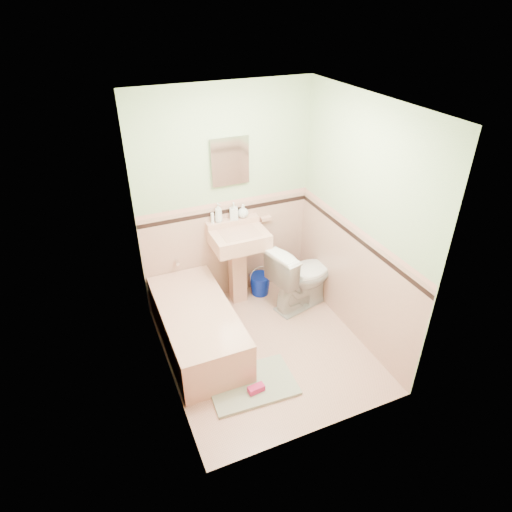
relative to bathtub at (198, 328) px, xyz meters
name	(u,v)px	position (x,y,z in m)	size (l,w,h in m)	color
floor	(265,348)	(0.63, -0.33, -0.23)	(2.20, 2.20, 0.00)	#DAA58E
ceiling	(269,104)	(0.63, -0.33, 2.27)	(2.20, 2.20, 0.00)	white
wall_back	(226,200)	(0.63, 0.77, 1.02)	(2.50, 2.50, 0.00)	#F2E8C5
wall_front	(330,317)	(0.63, -1.43, 1.02)	(2.50, 2.50, 0.00)	#F2E8C5
wall_left	(158,269)	(-0.37, -0.33, 1.02)	(2.50, 2.50, 0.00)	#F2E8C5
wall_right	(359,226)	(1.63, -0.33, 1.02)	(2.50, 2.50, 0.00)	#F2E8C5
wainscot_back	(228,251)	(0.63, 0.76, 0.38)	(2.00, 2.00, 0.00)	#DCAA93
wainscot_front	(322,380)	(0.63, -1.42, 0.38)	(2.00, 2.00, 0.00)	#DCAA93
wainscot_left	(167,329)	(-0.36, -0.33, 0.38)	(2.20, 2.20, 0.00)	#DCAA93
wainscot_right	(351,280)	(1.62, -0.33, 0.38)	(2.20, 2.20, 0.00)	#DCAA93
accent_back	(227,211)	(0.63, 0.75, 0.90)	(2.00, 2.00, 0.00)	black
accent_front	(327,329)	(0.63, -1.41, 0.90)	(2.00, 2.00, 0.00)	black
accent_left	(162,282)	(-0.35, -0.33, 0.89)	(2.20, 2.20, 0.00)	black
accent_right	(356,238)	(1.61, -0.33, 0.89)	(2.20, 2.20, 0.00)	black
cap_back	(226,203)	(0.63, 0.75, 0.99)	(2.00, 2.00, 0.00)	#DA9884
cap_front	(329,318)	(0.63, -1.41, 0.99)	(2.00, 2.00, 0.00)	#DA9884
cap_left	(160,272)	(-0.35, -0.33, 1.00)	(2.20, 2.20, 0.00)	#DA9884
cap_right	(357,229)	(1.61, -0.33, 1.00)	(2.20, 2.20, 0.00)	#DA9884
bathtub	(198,328)	(0.00, 0.00, 0.00)	(0.70, 1.50, 0.45)	tan
tub_faucet	(177,261)	(0.00, 0.72, 0.41)	(0.04, 0.04, 0.12)	silver
sink	(239,268)	(0.68, 0.53, 0.26)	(0.61, 0.50, 0.97)	tan
sink_faucet	(234,227)	(0.68, 0.67, 0.72)	(0.02, 0.02, 0.10)	silver
medicine_cabinet	(230,161)	(0.68, 0.74, 1.47)	(0.39, 0.04, 0.49)	white
soap_dish	(266,218)	(1.10, 0.73, 0.72)	(0.12, 0.07, 0.04)	tan
soap_bottle_left	(218,213)	(0.52, 0.71, 0.92)	(0.09, 0.09, 0.22)	#B2B2B2
soap_bottle_mid	(234,211)	(0.70, 0.71, 0.91)	(0.09, 0.09, 0.20)	#B2B2B2
soap_bottle_right	(243,211)	(0.81, 0.71, 0.88)	(0.12, 0.12, 0.16)	#B2B2B2
tube	(213,218)	(0.45, 0.71, 0.87)	(0.04, 0.04, 0.12)	white
toilet	(302,276)	(1.32, 0.20, 0.18)	(0.45, 0.79, 0.81)	white
bucket	(260,284)	(0.97, 0.59, -0.10)	(0.26, 0.26, 0.26)	#051B9E
bath_mat	(252,384)	(0.30, -0.75, -0.21)	(0.81, 0.54, 0.03)	gray
shoe	(256,389)	(0.30, -0.86, -0.16)	(0.16, 0.07, 0.06)	#BF1E59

